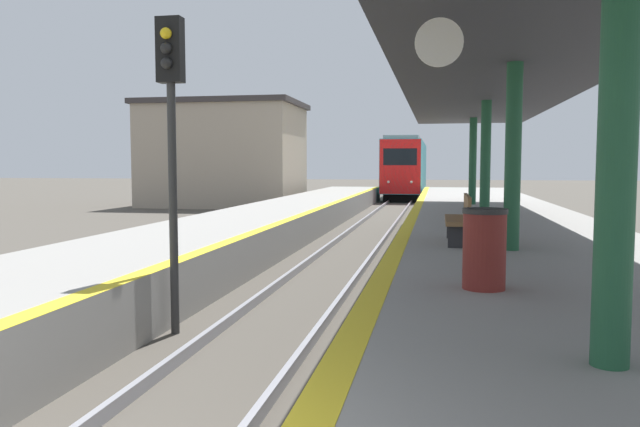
% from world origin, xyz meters
% --- Properties ---
extents(train, '(2.63, 16.68, 4.31)m').
position_xyz_m(train, '(0.00, 45.41, 2.19)').
color(train, black).
rests_on(train, ground).
extents(signal_near, '(0.36, 0.31, 4.47)m').
position_xyz_m(signal_near, '(-1.33, 5.97, 3.13)').
color(signal_near, '#2D2D2D').
rests_on(signal_near, ground).
extents(station_canopy, '(4.30, 25.81, 3.46)m').
position_xyz_m(station_canopy, '(3.64, 12.26, 4.21)').
color(station_canopy, '#1E5133').
rests_on(station_canopy, platform_right).
extents(trash_bin, '(0.54, 0.54, 0.98)m').
position_xyz_m(trash_bin, '(2.92, 5.39, 1.42)').
color(trash_bin, maroon).
rests_on(trash_bin, platform_right).
extents(bench, '(0.44, 1.85, 0.92)m').
position_xyz_m(bench, '(2.80, 9.87, 1.42)').
color(bench, brown).
rests_on(bench, platform_right).
extents(station_building, '(9.08, 6.50, 6.09)m').
position_xyz_m(station_building, '(-10.06, 32.88, 3.06)').
color(station_building, tan).
rests_on(station_building, ground).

